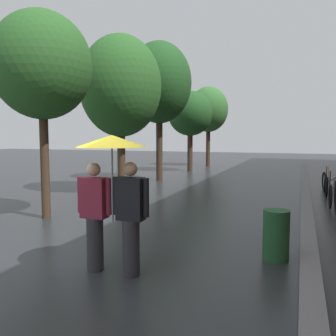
% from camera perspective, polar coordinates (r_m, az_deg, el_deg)
% --- Properties ---
extents(ground_plane, '(80.00, 80.00, 0.00)m').
position_cam_1_polar(ground_plane, '(5.73, -13.66, -16.45)').
color(ground_plane, '#26282B').
extents(kerb_strip, '(0.30, 36.00, 0.12)m').
position_cam_1_polar(kerb_strip, '(14.53, 20.99, -3.21)').
color(kerb_strip, slate).
rests_on(kerb_strip, ground).
extents(street_tree_0, '(2.45, 2.45, 5.14)m').
position_cam_1_polar(street_tree_0, '(9.67, -19.42, 15.02)').
color(street_tree_0, '#473323').
rests_on(street_tree_0, ground).
extents(street_tree_1, '(2.96, 2.96, 5.71)m').
position_cam_1_polar(street_tree_1, '(13.38, -7.56, 12.73)').
color(street_tree_1, '#473323').
rests_on(street_tree_1, ground).
extents(street_tree_2, '(2.95, 2.95, 6.35)m').
position_cam_1_polar(street_tree_2, '(16.79, -1.41, 13.34)').
color(street_tree_2, '#473323').
rests_on(street_tree_2, ground).
extents(street_tree_3, '(2.58, 2.58, 4.67)m').
position_cam_1_polar(street_tree_3, '(21.08, 3.55, 8.60)').
color(street_tree_3, '#473323').
rests_on(street_tree_3, ground).
extents(street_tree_4, '(2.68, 2.68, 5.41)m').
position_cam_1_polar(street_tree_4, '(24.95, 6.44, 9.20)').
color(street_tree_4, '#473323').
rests_on(street_tree_4, ground).
extents(couple_under_umbrella, '(1.21, 1.07, 2.11)m').
position_cam_1_polar(couple_under_umbrella, '(5.46, -8.86, -2.49)').
color(couple_under_umbrella, '#2D2D33').
rests_on(couple_under_umbrella, ground).
extents(litter_bin, '(0.44, 0.44, 0.85)m').
position_cam_1_polar(litter_bin, '(6.41, 16.78, -10.16)').
color(litter_bin, '#1E4C28').
rests_on(litter_bin, ground).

